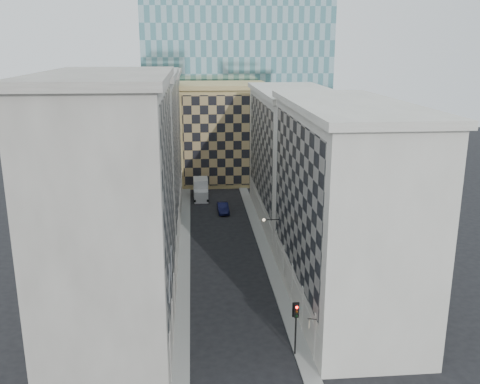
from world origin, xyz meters
TOP-DOWN VIEW (x-y plane):
  - sidewalk_west at (-5.25, 30.00)m, footprint 1.50×100.00m
  - sidewalk_east at (5.25, 30.00)m, footprint 1.50×100.00m
  - bldg_left_a at (-10.88, 11.00)m, footprint 10.80×22.80m
  - bldg_left_b at (-10.88, 33.00)m, footprint 10.80×22.80m
  - bldg_left_c at (-10.88, 55.00)m, footprint 10.80×22.80m
  - bldg_right_a at (10.88, 15.00)m, footprint 10.80×26.80m
  - bldg_right_b at (10.89, 42.00)m, footprint 10.80×28.80m
  - tan_block at (2.00, 67.90)m, footprint 16.80×14.80m
  - church_tower at (0.00, 82.00)m, footprint 7.20×7.20m
  - flagpoles_left at (-5.90, 6.00)m, footprint 0.10×6.33m
  - bracket_lamp at (4.38, 24.00)m, footprint 1.98×0.36m
  - traffic_light at (4.55, 5.65)m, footprint 0.60×0.52m
  - box_truck at (-2.65, 55.12)m, footprint 2.50×6.11m
  - dark_car at (0.70, 46.61)m, footprint 1.86×4.84m
  - shop_sign at (5.42, 4.27)m, footprint 0.73×0.64m

SIDE VIEW (x-z plane):
  - sidewalk_west at x=-5.25m, z-range 0.00..0.15m
  - sidewalk_east at x=5.25m, z-range 0.00..0.15m
  - dark_car at x=0.70m, z-range 0.00..1.57m
  - box_truck at x=-2.65m, z-range -0.22..3.13m
  - traffic_light at x=4.55m, z-range 1.18..5.96m
  - shop_sign at x=5.42m, z-range 3.47..4.20m
  - bracket_lamp at x=4.38m, z-range 6.02..6.38m
  - flagpoles_left at x=-5.90m, z-range 6.83..9.17m
  - tan_block at x=2.00m, z-range 0.04..18.84m
  - bldg_right_b at x=10.89m, z-range 0.00..19.70m
  - bldg_right_a at x=10.88m, z-range -0.03..20.67m
  - bldg_left_c at x=-10.88m, z-range -0.02..21.68m
  - bldg_left_b at x=-10.88m, z-range -0.03..22.67m
  - bldg_left_a at x=-10.88m, z-range -0.03..23.67m
  - church_tower at x=0.00m, z-range 1.20..52.70m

